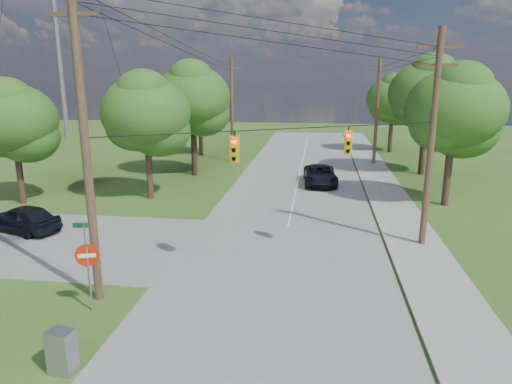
# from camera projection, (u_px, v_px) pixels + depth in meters

# --- Properties ---
(ground) EXTENTS (140.00, 140.00, 0.00)m
(ground) POSITION_uv_depth(u_px,v_px,m) (214.00, 312.00, 16.56)
(ground) COLOR #314F1A
(ground) RESTS_ON ground
(main_road) EXTENTS (10.00, 100.00, 0.03)m
(main_road) POSITION_uv_depth(u_px,v_px,m) (280.00, 261.00, 21.09)
(main_road) COLOR gray
(main_road) RESTS_ON ground
(sidewalk_east) EXTENTS (2.60, 100.00, 0.12)m
(sidewalk_east) POSITION_uv_depth(u_px,v_px,m) (431.00, 268.00, 20.18)
(sidewalk_east) COLOR #A29F98
(sidewalk_east) RESTS_ON ground
(pole_sw) EXTENTS (2.00, 0.32, 12.00)m
(pole_sw) POSITION_uv_depth(u_px,v_px,m) (85.00, 137.00, 16.02)
(pole_sw) COLOR brown
(pole_sw) RESTS_ON ground
(pole_ne) EXTENTS (2.00, 0.32, 10.50)m
(pole_ne) POSITION_uv_depth(u_px,v_px,m) (432.00, 138.00, 21.71)
(pole_ne) COLOR brown
(pole_ne) RESTS_ON ground
(pole_north_e) EXTENTS (2.00, 0.32, 10.00)m
(pole_north_e) POSITION_uv_depth(u_px,v_px,m) (377.00, 111.00, 42.91)
(pole_north_e) COLOR brown
(pole_north_e) RESTS_ON ground
(pole_north_w) EXTENTS (2.00, 0.32, 10.00)m
(pole_north_w) POSITION_uv_depth(u_px,v_px,m) (232.00, 110.00, 44.76)
(pole_north_w) COLOR brown
(pole_north_w) RESTS_ON ground
(power_lines) EXTENTS (13.93, 29.62, 4.93)m
(power_lines) POSITION_uv_depth(u_px,v_px,m) (284.00, 60.00, 25.19)
(power_lines) COLOR black
(power_lines) RESTS_ON ground
(traffic_signals) EXTENTS (4.91, 3.27, 1.05)m
(traffic_signals) POSITION_uv_depth(u_px,v_px,m) (294.00, 145.00, 19.12)
(traffic_signals) COLOR #E3B20D
(traffic_signals) RESTS_ON ground
(tree_w_near) EXTENTS (6.00, 6.00, 8.40)m
(tree_w_near) POSITION_uv_depth(u_px,v_px,m) (146.00, 113.00, 30.57)
(tree_w_near) COLOR #462F23
(tree_w_near) RESTS_ON ground
(tree_w_mid) EXTENTS (6.40, 6.40, 9.22)m
(tree_w_mid) POSITION_uv_depth(u_px,v_px,m) (192.00, 98.00, 37.95)
(tree_w_mid) COLOR #462F23
(tree_w_mid) RESTS_ON ground
(tree_w_far) EXTENTS (6.00, 6.00, 8.73)m
(tree_w_far) POSITION_uv_depth(u_px,v_px,m) (200.00, 96.00, 47.90)
(tree_w_far) COLOR #462F23
(tree_w_far) RESTS_ON ground
(tree_e_near) EXTENTS (6.20, 6.20, 8.81)m
(tree_e_near) POSITION_uv_depth(u_px,v_px,m) (454.00, 110.00, 28.78)
(tree_e_near) COLOR #462F23
(tree_e_near) RESTS_ON ground
(tree_e_mid) EXTENTS (6.60, 6.60, 9.64)m
(tree_e_mid) POSITION_uv_depth(u_px,v_px,m) (428.00, 94.00, 38.15)
(tree_e_mid) COLOR #462F23
(tree_e_mid) RESTS_ON ground
(tree_e_far) EXTENTS (5.80, 5.80, 8.32)m
(tree_e_far) POSITION_uv_depth(u_px,v_px,m) (393.00, 99.00, 50.05)
(tree_e_far) COLOR #462F23
(tree_e_far) RESTS_ON ground
(tree_cross_n) EXTENTS (5.60, 5.60, 7.91)m
(tree_cross_n) POSITION_uv_depth(u_px,v_px,m) (13.00, 120.00, 29.31)
(tree_cross_n) COLOR #462F23
(tree_cross_n) RESTS_ON ground
(car_cross_dark) EXTENTS (4.76, 2.99, 1.51)m
(car_cross_dark) POSITION_uv_depth(u_px,v_px,m) (23.00, 218.00, 24.85)
(car_cross_dark) COLOR black
(car_cross_dark) RESTS_ON cross_road
(car_main_north) EXTENTS (2.82, 5.50, 1.48)m
(car_main_north) POSITION_uv_depth(u_px,v_px,m) (320.00, 175.00, 35.82)
(car_main_north) COLOR black
(car_main_north) RESTS_ON main_road
(control_cabinet) EXTENTS (0.81, 0.64, 1.33)m
(control_cabinet) POSITION_uv_depth(u_px,v_px,m) (62.00, 352.00, 13.02)
(control_cabinet) COLOR gray
(control_cabinet) RESTS_ON ground
(do_not_enter_sign) EXTENTS (0.82, 0.28, 2.56)m
(do_not_enter_sign) POSITION_uv_depth(u_px,v_px,m) (88.00, 263.00, 16.23)
(do_not_enter_sign) COLOR gray
(do_not_enter_sign) RESTS_ON ground
(street_name_sign) EXTENTS (0.85, 0.17, 2.85)m
(street_name_sign) POSITION_uv_depth(u_px,v_px,m) (86.00, 248.00, 17.78)
(street_name_sign) COLOR gray
(street_name_sign) RESTS_ON ground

